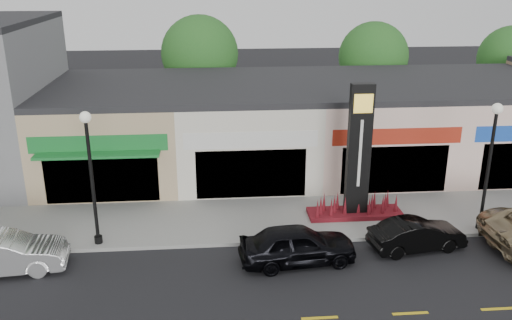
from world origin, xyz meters
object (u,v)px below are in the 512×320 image
object	(u,v)px
lamp_west_near	(90,166)
lamp_east_near	(490,155)
car_black_sedan	(298,245)
car_white_van	(3,253)
pylon_sign	(357,171)
car_black_conv	(417,235)

from	to	relation	value
lamp_west_near	lamp_east_near	size ratio (longest dim) A/B	1.00
lamp_west_near	lamp_east_near	world-z (taller)	same
lamp_west_near	car_black_sedan	xyz separation A→B (m)	(7.82, -1.94, -2.72)
car_white_van	car_black_sedan	bearing A→B (deg)	-97.33
lamp_east_near	car_black_sedan	size ratio (longest dim) A/B	1.24
lamp_east_near	car_black_sedan	xyz separation A→B (m)	(-8.18, -1.94, -2.72)
lamp_east_near	pylon_sign	distance (m)	5.42
lamp_west_near	car_white_van	xyz separation A→B (m)	(-3.10, -1.70, -2.73)
lamp_east_near	car_black_conv	xyz separation A→B (m)	(-3.28, -1.30, -2.85)
pylon_sign	car_black_conv	distance (m)	3.83
pylon_sign	car_black_conv	xyz separation A→B (m)	(1.72, -3.00, -1.65)
pylon_sign	car_black_sedan	bearing A→B (deg)	-131.20
car_white_van	pylon_sign	bearing A→B (deg)	-82.54
pylon_sign	car_white_van	distance (m)	14.58
lamp_east_near	car_white_van	bearing A→B (deg)	-174.90
car_white_van	car_black_conv	distance (m)	15.83
car_white_van	lamp_west_near	bearing A→B (deg)	-67.31
pylon_sign	car_black_conv	bearing A→B (deg)	-60.12
lamp_west_near	lamp_east_near	xyz separation A→B (m)	(16.00, 0.00, 0.00)
pylon_sign	car_black_sedan	world-z (taller)	pylon_sign
car_black_conv	pylon_sign	bearing A→B (deg)	20.60
lamp_west_near	car_black_conv	world-z (taller)	lamp_west_near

